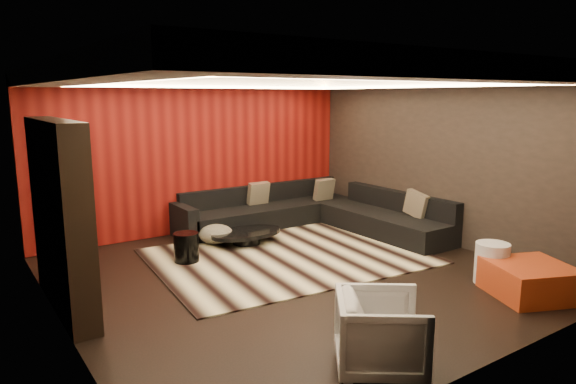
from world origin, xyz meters
TOP-DOWN VIEW (x-y plane):
  - floor at (0.00, 0.00)m, footprint 6.00×6.00m
  - ceiling at (0.00, 0.00)m, footprint 6.00×6.00m
  - wall_back at (0.00, 3.01)m, footprint 6.00×0.02m
  - wall_left at (-3.01, 0.00)m, footprint 0.02×6.00m
  - wall_right at (3.01, 0.00)m, footprint 0.02×6.00m
  - red_feature_wall at (0.00, 2.97)m, footprint 5.98×0.05m
  - soffit_back at (0.00, 2.70)m, footprint 6.00×0.60m
  - soffit_front at (0.00, -2.70)m, footprint 6.00×0.60m
  - soffit_left at (-2.70, 0.00)m, footprint 0.60×4.80m
  - soffit_right at (2.70, 0.00)m, footprint 0.60×4.80m
  - cove_back at (0.00, 2.36)m, footprint 4.80×0.08m
  - cove_front at (0.00, -2.36)m, footprint 4.80×0.08m
  - cove_left at (-2.36, 0.00)m, footprint 0.08×4.80m
  - cove_right at (2.36, 0.00)m, footprint 0.08×4.80m
  - tv_surround at (-2.85, 0.60)m, footprint 0.30×2.00m
  - tv_screen at (-2.69, 0.60)m, footprint 0.04×1.30m
  - tv_shelf at (-2.69, 0.60)m, footprint 0.04×1.60m
  - rug at (0.38, 0.72)m, footprint 4.25×3.34m
  - coffee_table at (0.19, 1.67)m, footprint 1.26×1.26m
  - drum_stool at (-1.02, 1.35)m, footprint 0.49×0.49m
  - striped_pouf at (-0.22, 1.97)m, footprint 0.73×0.73m
  - white_side_table at (1.96, -1.74)m, footprint 0.51×0.51m
  - orange_ottoman at (1.97, -2.27)m, footprint 1.20×1.20m
  - armchair at (-0.82, -2.50)m, footprint 1.09×1.08m
  - sectional_sofa at (1.73, 1.86)m, footprint 3.65×3.50m
  - throw_pillows at (2.06, 1.77)m, footprint 1.98×2.76m

SIDE VIEW (x-z plane):
  - floor at x=0.00m, z-range -0.02..0.00m
  - rug at x=0.38m, z-range 0.00..0.02m
  - coffee_table at x=0.19m, z-range 0.02..0.23m
  - striped_pouf at x=-0.22m, z-range 0.02..0.33m
  - orange_ottoman at x=1.97m, z-range 0.00..0.41m
  - drum_stool at x=-1.02m, z-range 0.02..0.46m
  - sectional_sofa at x=1.73m, z-range -0.11..0.64m
  - white_side_table at x=1.96m, z-range 0.00..0.55m
  - armchair at x=-0.82m, z-range 0.00..0.72m
  - throw_pillows at x=2.06m, z-range 0.37..0.87m
  - tv_shelf at x=-2.69m, z-range 0.68..0.72m
  - tv_surround at x=-2.85m, z-range 0.00..2.20m
  - wall_back at x=0.00m, z-range 0.00..2.80m
  - wall_left at x=-3.01m, z-range 0.00..2.80m
  - wall_right at x=3.01m, z-range 0.00..2.80m
  - red_feature_wall at x=0.00m, z-range 0.01..2.79m
  - tv_screen at x=-2.69m, z-range 1.05..1.85m
  - cove_back at x=0.00m, z-range 2.58..2.62m
  - cove_front at x=0.00m, z-range 2.58..2.62m
  - cove_left at x=-2.36m, z-range 2.58..2.62m
  - cove_right at x=2.36m, z-range 2.58..2.62m
  - soffit_back at x=0.00m, z-range 2.58..2.80m
  - soffit_front at x=0.00m, z-range 2.58..2.80m
  - soffit_left at x=-2.70m, z-range 2.58..2.80m
  - soffit_right at x=2.70m, z-range 2.58..2.80m
  - ceiling at x=0.00m, z-range 2.80..2.82m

